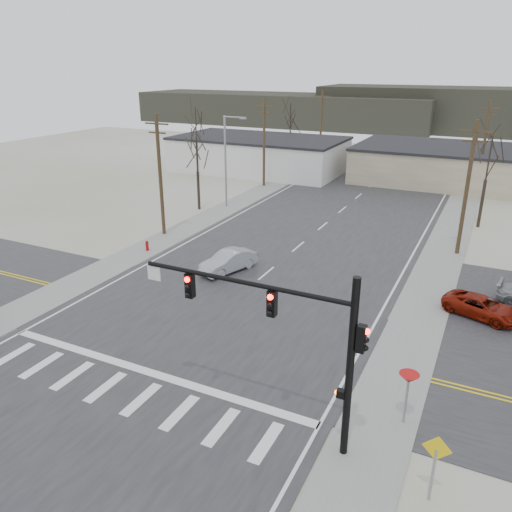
{
  "coord_description": "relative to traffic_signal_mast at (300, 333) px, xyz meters",
  "views": [
    {
      "loc": [
        13.35,
        -20.9,
        13.65
      ],
      "look_at": [
        0.8,
        4.74,
        2.6
      ],
      "focal_mm": 35.0,
      "sensor_mm": 36.0,
      "label": 1
    }
  ],
  "objects": [
    {
      "name": "ground",
      "position": [
        -7.89,
        6.2,
        -4.67
      ],
      "size": [
        140.0,
        140.0,
        0.0
      ],
      "primitive_type": "plane",
      "color": "silver",
      "rests_on": "ground"
    },
    {
      "name": "main_road",
      "position": [
        -7.89,
        21.2,
        -4.65
      ],
      "size": [
        18.0,
        110.0,
        0.05
      ],
      "primitive_type": "cube",
      "color": "#262629",
      "rests_on": "ground"
    },
    {
      "name": "cross_road",
      "position": [
        -7.89,
        6.2,
        -4.65
      ],
      "size": [
        90.0,
        10.0,
        0.04
      ],
      "primitive_type": "cube",
      "color": "#262629",
      "rests_on": "ground"
    },
    {
      "name": "sidewalk_left",
      "position": [
        -18.49,
        26.2,
        -4.64
      ],
      "size": [
        3.0,
        90.0,
        0.06
      ],
      "primitive_type": "cube",
      "color": "gray",
      "rests_on": "ground"
    },
    {
      "name": "sidewalk_right",
      "position": [
        2.71,
        26.2,
        -4.64
      ],
      "size": [
        3.0,
        90.0,
        0.06
      ],
      "primitive_type": "cube",
      "color": "gray",
      "rests_on": "ground"
    },
    {
      "name": "traffic_signal_mast",
      "position": [
        0.0,
        0.0,
        0.0
      ],
      "size": [
        8.95,
        0.43,
        7.2
      ],
      "color": "black",
      "rests_on": "ground"
    },
    {
      "name": "fire_hydrant",
      "position": [
        -18.09,
        14.2,
        -4.22
      ],
      "size": [
        0.24,
        0.24,
        0.87
      ],
      "color": "#A50C0C",
      "rests_on": "ground"
    },
    {
      "name": "yield_sign",
      "position": [
        3.61,
        2.7,
        -2.61
      ],
      "size": [
        0.8,
        0.8,
        2.35
      ],
      "color": "gray",
      "rests_on": "ground"
    },
    {
      "name": "diamond_sign",
      "position": [
        5.11,
        -0.8,
        -3.07
      ],
      "size": [
        0.92,
        0.1,
        2.61
      ],
      "color": "gray",
      "rests_on": "ground"
    },
    {
      "name": "building_left_far",
      "position": [
        -23.89,
        46.2,
        -2.42
      ],
      "size": [
        22.3,
        12.3,
        4.5
      ],
      "color": "silver",
      "rests_on": "ground"
    },
    {
      "name": "building_right_far",
      "position": [
        2.11,
        50.2,
        -2.52
      ],
      "size": [
        26.3,
        14.3,
        4.3
      ],
      "color": "#C5B697",
      "rests_on": "ground"
    },
    {
      "name": "upole_left_b",
      "position": [
        -19.39,
        18.2,
        0.55
      ],
      "size": [
        2.2,
        0.3,
        10.0
      ],
      "color": "#4C3A23",
      "rests_on": "ground"
    },
    {
      "name": "upole_left_c",
      "position": [
        -19.39,
        38.2,
        0.55
      ],
      "size": [
        2.2,
        0.3,
        10.0
      ],
      "color": "#4C3A23",
      "rests_on": "ground"
    },
    {
      "name": "upole_left_d",
      "position": [
        -19.39,
        58.2,
        0.55
      ],
      "size": [
        2.2,
        0.3,
        10.0
      ],
      "color": "#4C3A23",
      "rests_on": "ground"
    },
    {
      "name": "upole_right_a",
      "position": [
        3.61,
        24.2,
        0.55
      ],
      "size": [
        2.2,
        0.3,
        10.0
      ],
      "color": "#4C3A23",
      "rests_on": "ground"
    },
    {
      "name": "upole_right_b",
      "position": [
        3.61,
        46.2,
        0.55
      ],
      "size": [
        2.2,
        0.3,
        10.0
      ],
      "color": "#4C3A23",
      "rests_on": "ground"
    },
    {
      "name": "streetlight_main",
      "position": [
        -18.69,
        28.2,
        0.41
      ],
      "size": [
        2.4,
        0.25,
        9.0
      ],
      "color": "gray",
      "rests_on": "ground"
    },
    {
      "name": "tree_left_near",
      "position": [
        -20.89,
        26.2,
        0.55
      ],
      "size": [
        3.3,
        3.3,
        7.35
      ],
      "color": "#32261E",
      "rests_on": "ground"
    },
    {
      "name": "tree_right_mid",
      "position": [
        4.61,
        32.2,
        1.26
      ],
      "size": [
        3.74,
        3.74,
        8.33
      ],
      "color": "#32261E",
      "rests_on": "ground"
    },
    {
      "name": "tree_left_far",
      "position": [
        -21.89,
        52.2,
        1.61
      ],
      "size": [
        3.96,
        3.96,
        8.82
      ],
      "color": "#32261E",
      "rests_on": "ground"
    },
    {
      "name": "tree_left_mid",
      "position": [
        -29.89,
        40.2,
        1.61
      ],
      "size": [
        3.96,
        3.96,
        8.82
      ],
      "color": "#32261E",
      "rests_on": "ground"
    },
    {
      "name": "hill_left",
      "position": [
        -42.89,
        98.2,
        -1.17
      ],
      "size": [
        70.0,
        18.0,
        7.0
      ],
      "primitive_type": "cube",
      "color": "#333026",
      "rests_on": "ground"
    },
    {
      "name": "sedan_crossing",
      "position": [
        -10.46,
        13.44,
        -3.91
      ],
      "size": [
        2.89,
        4.64,
        1.44
      ],
      "primitive_type": "imported",
      "rotation": [
        0.0,
        0.0,
        -0.34
      ],
      "color": "#94979D",
      "rests_on": "main_road"
    },
    {
      "name": "car_far_a",
      "position": [
        -8.27,
        56.66,
        -3.82
      ],
      "size": [
        2.43,
        5.64,
        1.62
      ],
      "primitive_type": "imported",
      "rotation": [
        0.0,
        0.0,
        3.17
      ],
      "color": "black",
      "rests_on": "main_road"
    },
    {
      "name": "car_far_b",
      "position": [
        -12.0,
        58.39,
        -3.87
      ],
      "size": [
        3.35,
        4.81,
        1.52
      ],
      "primitive_type": "imported",
      "rotation": [
        0.0,
        0.0,
        0.39
      ],
      "color": "black",
      "rests_on": "main_road"
    },
    {
      "name": "car_parked_red",
      "position": [
        5.85,
        13.94,
        -4.05
      ],
      "size": [
        4.68,
        3.28,
        1.19
      ],
      "primitive_type": "imported",
      "rotation": [
        0.0,
        0.0,
        1.23
      ],
      "color": "maroon",
      "rests_on": "parking_lot"
    }
  ]
}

